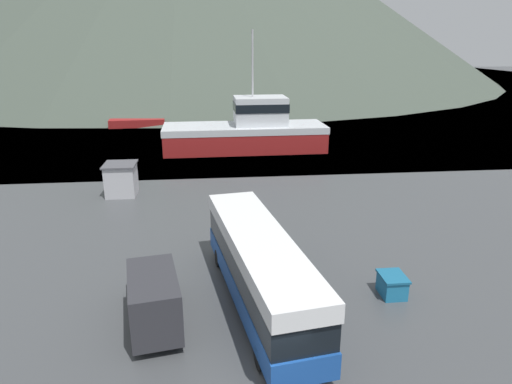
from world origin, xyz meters
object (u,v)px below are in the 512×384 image
(small_boat, at_px, (137,123))
(fishing_boat, at_px, (248,130))
(storage_bin, at_px, (392,285))
(delivery_van, at_px, (153,296))
(tour_bus, at_px, (259,266))
(dock_kiosk, at_px, (121,179))

(small_boat, bearing_deg, fishing_boat, -141.68)
(fishing_boat, bearing_deg, storage_bin, -173.37)
(fishing_boat, distance_m, storage_bin, 31.26)
(delivery_van, height_order, storage_bin, delivery_van)
(tour_bus, distance_m, delivery_van, 4.72)
(tour_bus, xyz_separation_m, fishing_boat, (2.20, 31.06, 0.26))
(fishing_boat, xyz_separation_m, small_boat, (-14.16, 15.88, -1.63))
(small_boat, bearing_deg, storage_bin, -162.09)
(delivery_van, height_order, fishing_boat, fishing_boat)
(delivery_van, xyz_separation_m, fishing_boat, (6.76, 32.12, 0.85))
(tour_bus, xyz_separation_m, storage_bin, (6.30, 0.12, -1.39))
(tour_bus, height_order, delivery_van, tour_bus)
(fishing_boat, bearing_deg, delivery_van, 167.18)
(tour_bus, height_order, storage_bin, tour_bus)
(small_boat, bearing_deg, dock_kiosk, -177.64)
(fishing_boat, bearing_deg, dock_kiosk, 141.44)
(storage_bin, xyz_separation_m, small_boat, (-18.27, 46.82, 0.02))
(storage_bin, bearing_deg, tour_bus, -178.89)
(storage_bin, distance_m, small_boat, 50.26)
(tour_bus, xyz_separation_m, dock_kiosk, (-8.90, 16.67, -0.65))
(delivery_van, xyz_separation_m, small_boat, (-7.40, 48.00, -0.78))
(tour_bus, bearing_deg, small_boat, 95.39)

